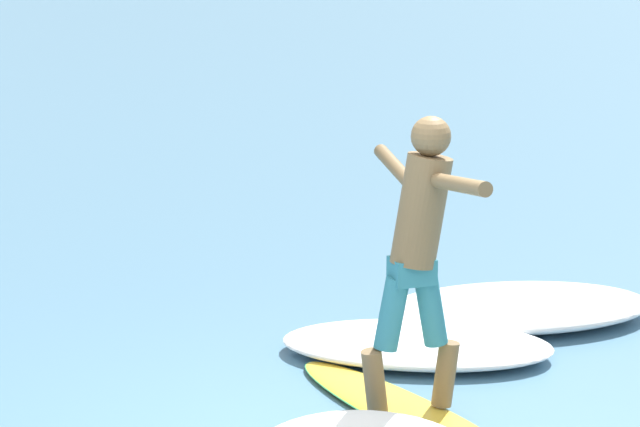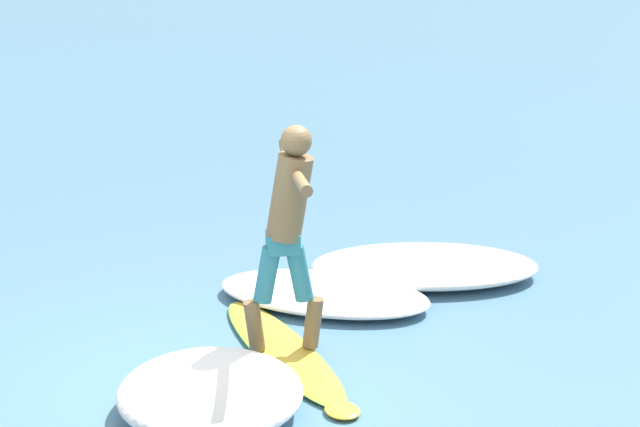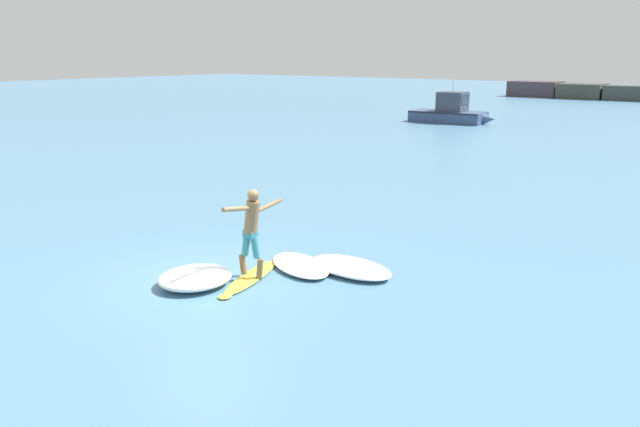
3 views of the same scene
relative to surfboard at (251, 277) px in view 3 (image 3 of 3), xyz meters
name	(u,v)px [view 3 (image 3 of 3)]	position (x,y,z in m)	size (l,w,h in m)	color
ground_plane	(207,280)	(-0.71, -0.59, -0.03)	(200.00, 200.00, 0.00)	teal
surfboard	(251,277)	(0.00, 0.00, 0.00)	(1.12, 2.46, 0.20)	yellow
surfer	(252,225)	(0.03, 0.04, 1.13)	(0.66, 1.72, 1.87)	brown
fishing_boat_near_jetty	(451,112)	(-10.09, 30.79, 0.67)	(6.05, 2.70, 2.98)	#374A70
wave_foam_at_tail	(195,277)	(-0.65, -0.95, 0.13)	(1.59, 1.71, 0.33)	white
wave_foam_at_nose	(351,267)	(1.43, 1.61, 0.08)	(2.20, 1.39, 0.21)	white
wave_foam_beside	(300,265)	(0.44, 1.11, 0.05)	(2.15, 1.72, 0.17)	white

